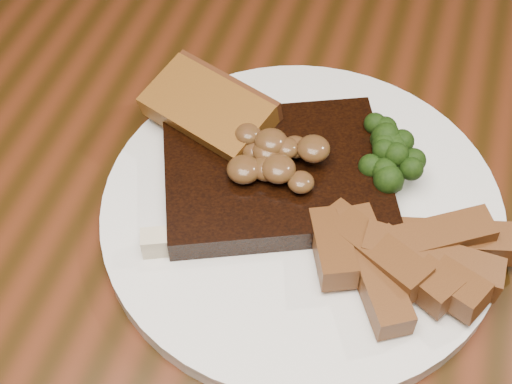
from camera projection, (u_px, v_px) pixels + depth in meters
dining_table at (271, 288)px, 0.61m from camera, size 1.60×0.90×0.75m
plate at (302, 212)px, 0.54m from camera, size 0.34×0.34×0.01m
steak at (275, 176)px, 0.54m from camera, size 0.20×0.18×0.02m
steak_bone at (253, 237)px, 0.51m from camera, size 0.15×0.08×0.02m
mushroom_pile at (266, 151)px, 0.52m from camera, size 0.07×0.07×0.03m
garlic_bread at (209, 127)px, 0.57m from camera, size 0.11×0.08×0.02m
potato_wedges at (396, 236)px, 0.50m from camera, size 0.12×0.12×0.02m
broccoli_cluster at (386, 146)px, 0.54m from camera, size 0.06×0.06×0.04m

